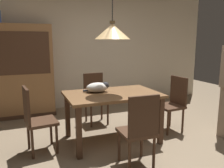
# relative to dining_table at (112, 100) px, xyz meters

# --- Properties ---
(ground) EXTENTS (10.00, 10.00, 0.00)m
(ground) POSITION_rel_dining_table_xyz_m (0.12, -0.54, -0.65)
(ground) COLOR #847056
(back_wall) EXTENTS (6.40, 0.10, 2.90)m
(back_wall) POSITION_rel_dining_table_xyz_m (0.12, 2.11, 0.80)
(back_wall) COLOR beige
(back_wall) RESTS_ON ground
(dining_table) EXTENTS (1.40, 0.90, 0.75)m
(dining_table) POSITION_rel_dining_table_xyz_m (0.00, 0.00, 0.00)
(dining_table) COLOR brown
(dining_table) RESTS_ON ground
(chair_near_front) EXTENTS (0.41, 0.41, 0.93)m
(chair_near_front) POSITION_rel_dining_table_xyz_m (-0.00, -0.88, -0.14)
(chair_near_front) COLOR #472D1E
(chair_near_front) RESTS_ON ground
(chair_left_side) EXTENTS (0.44, 0.44, 0.93)m
(chair_left_side) POSITION_rel_dining_table_xyz_m (-1.13, -0.01, -0.14)
(chair_left_side) COLOR #472D1E
(chair_left_side) RESTS_ON ground
(chair_far_back) EXTENTS (0.41, 0.41, 0.93)m
(chair_far_back) POSITION_rel_dining_table_xyz_m (-0.00, 0.88, -0.14)
(chair_far_back) COLOR #472D1E
(chair_far_back) RESTS_ON ground
(chair_right_side) EXTENTS (0.43, 0.43, 0.93)m
(chair_right_side) POSITION_rel_dining_table_xyz_m (1.13, 0.01, -0.14)
(chair_right_side) COLOR #472D1E
(chair_right_side) RESTS_ON ground
(cat_sleeping) EXTENTS (0.39, 0.22, 0.16)m
(cat_sleeping) POSITION_rel_dining_table_xyz_m (-0.18, 0.15, 0.18)
(cat_sleeping) COLOR silver
(cat_sleeping) RESTS_ON dining_table
(pendant_lamp) EXTENTS (0.52, 0.52, 1.30)m
(pendant_lamp) POSITION_rel_dining_table_xyz_m (0.00, 0.00, 1.01)
(pendant_lamp) COLOR #E5B775
(hutch_bookcase) EXTENTS (1.12, 0.45, 1.85)m
(hutch_bookcase) POSITION_rel_dining_table_xyz_m (-1.20, 1.78, 0.24)
(hutch_bookcase) COLOR olive
(hutch_bookcase) RESTS_ON ground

